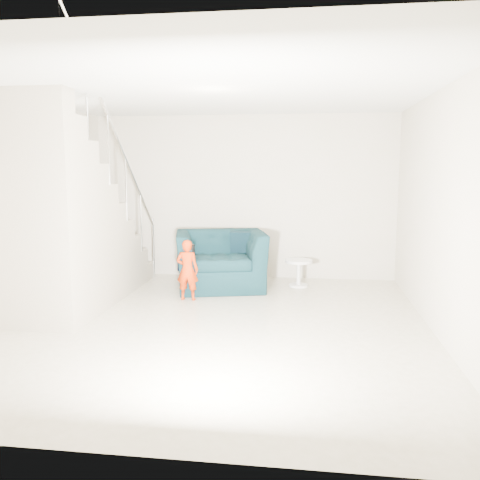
{
  "coord_description": "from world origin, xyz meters",
  "views": [
    {
      "loc": [
        1.09,
        -5.67,
        1.84
      ],
      "look_at": [
        0.15,
        1.2,
        0.85
      ],
      "focal_mm": 38.0,
      "sensor_mm": 36.0,
      "label": 1
    }
  ],
  "objects_px": {
    "armchair": "(221,260)",
    "staircase": "(71,236)",
    "toddler": "(187,270)",
    "side_table": "(299,268)"
  },
  "relations": [
    {
      "from": "armchair",
      "to": "toddler",
      "type": "bearing_deg",
      "value": -126.87
    },
    {
      "from": "toddler",
      "to": "staircase",
      "type": "bearing_deg",
      "value": 21.77
    },
    {
      "from": "toddler",
      "to": "side_table",
      "type": "xyz_separation_m",
      "value": [
        1.52,
        1.03,
        -0.14
      ]
    },
    {
      "from": "armchair",
      "to": "staircase",
      "type": "relative_size",
      "value": 0.37
    },
    {
      "from": "side_table",
      "to": "staircase",
      "type": "xyz_separation_m",
      "value": [
        -2.94,
        -1.59,
        0.66
      ]
    },
    {
      "from": "side_table",
      "to": "staircase",
      "type": "relative_size",
      "value": 0.12
    },
    {
      "from": "armchair",
      "to": "toddler",
      "type": "relative_size",
      "value": 1.57
    },
    {
      "from": "armchair",
      "to": "staircase",
      "type": "xyz_separation_m",
      "value": [
        -1.75,
        -1.35,
        0.51
      ]
    },
    {
      "from": "armchair",
      "to": "side_table",
      "type": "xyz_separation_m",
      "value": [
        1.19,
        0.24,
        -0.15
      ]
    },
    {
      "from": "side_table",
      "to": "armchair",
      "type": "bearing_deg",
      "value": -168.64
    }
  ]
}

